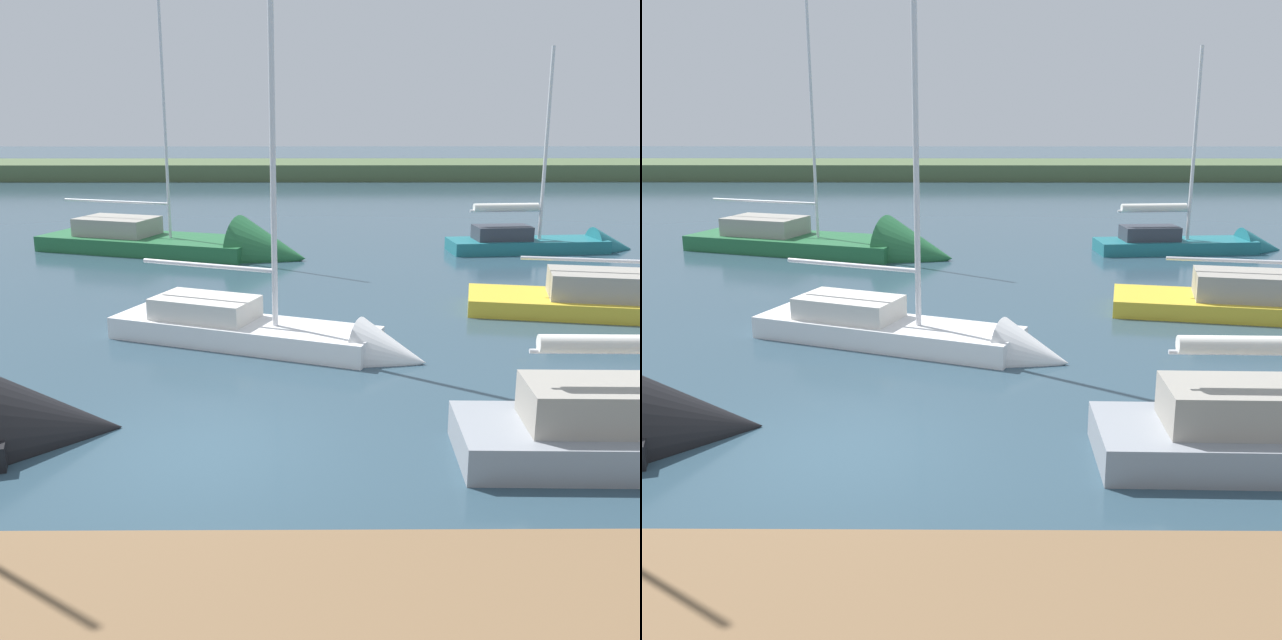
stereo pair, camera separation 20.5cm
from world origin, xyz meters
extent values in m
plane|color=#2D4756|center=(0.00, 0.00, 0.00)|extent=(200.00, 200.00, 0.00)
cube|color=#4C603D|center=(0.00, -49.72, 0.00)|extent=(180.00, 8.00, 2.40)
cube|color=brown|center=(0.00, 4.53, 0.28)|extent=(21.96, 2.40, 0.57)
cube|color=white|center=(-0.19, -5.77, 0.05)|extent=(6.40, 3.85, 0.91)
cone|color=white|center=(-3.46, -4.46, 0.05)|extent=(2.01, 2.10, 1.66)
cube|color=silver|center=(0.71, -6.13, 0.76)|extent=(2.65, 2.12, 0.50)
cylinder|color=silver|center=(-0.94, -5.47, 4.59)|extent=(0.13, 0.13, 8.17)
cylinder|color=silver|center=(0.63, -6.09, 1.75)|extent=(3.17, 1.34, 0.10)
cube|color=#236638|center=(4.33, -17.58, 0.10)|extent=(8.81, 5.38, 0.93)
cone|color=#236638|center=(-0.29, -16.00, 0.10)|extent=(3.33, 3.51, 2.84)
cube|color=gray|center=(5.67, -18.04, 0.89)|extent=(3.28, 2.72, 0.66)
cylinder|color=silver|center=(3.54, -17.31, 5.85)|extent=(0.11, 0.11, 10.57)
cylinder|color=silver|center=(5.67, -18.04, 1.82)|extent=(4.29, 1.54, 0.09)
cube|color=gray|center=(-6.22, 0.34, 0.90)|extent=(2.46, 1.33, 0.66)
cylinder|color=silver|center=(-6.24, 0.34, 1.74)|extent=(2.45, 0.13, 0.07)
cylinder|color=silver|center=(-6.24, 0.34, 1.86)|extent=(2.21, 0.33, 0.27)
cone|color=black|center=(2.50, -0.60, 0.02)|extent=(2.83, 3.00, 2.47)
cube|color=#1E6B75|center=(-9.79, -17.43, 0.03)|extent=(5.98, 2.24, 0.89)
cone|color=#1E6B75|center=(-13.13, -17.74, 0.03)|extent=(1.69, 1.85, 1.72)
cube|color=#333842|center=(-8.81, -17.34, 0.73)|extent=(2.15, 1.38, 0.52)
cylinder|color=silver|center=(-10.25, -17.48, 3.91)|extent=(0.13, 0.13, 6.87)
cylinder|color=silver|center=(-8.91, -17.35, 1.55)|extent=(2.71, 0.35, 0.10)
cylinder|color=silver|center=(-8.91, -17.35, 1.67)|extent=(2.45, 0.52, 0.30)
cube|color=gold|center=(-9.78, -8.25, 0.02)|extent=(8.02, 3.62, 0.84)
cube|color=gray|center=(-9.26, -8.35, 0.78)|extent=(2.84, 2.03, 0.68)
cylinder|color=silver|center=(-8.86, -8.43, 1.42)|extent=(3.25, 0.74, 0.10)
camera|label=1|loc=(-1.83, 11.19, 5.22)|focal=43.35mm
camera|label=2|loc=(-2.03, 11.19, 5.22)|focal=43.35mm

